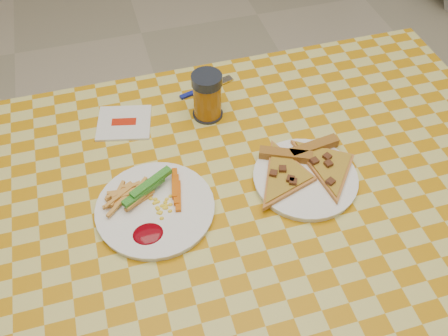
{
  "coord_description": "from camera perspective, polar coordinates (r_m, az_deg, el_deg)",
  "views": [
    {
      "loc": [
        -0.22,
        -0.6,
        1.56
      ],
      "look_at": [
        -0.03,
        0.06,
        0.78
      ],
      "focal_mm": 40.0,
      "sensor_mm": 36.0,
      "label": 1
    }
  ],
  "objects": [
    {
      "name": "table",
      "position": [
        1.09,
        2.18,
        -5.33
      ],
      "size": [
        1.28,
        0.88,
        0.76
      ],
      "color": "silver",
      "rests_on": "ground"
    },
    {
      "name": "plate_left",
      "position": [
        1.01,
        -7.85,
        -4.7
      ],
      "size": [
        0.28,
        0.28,
        0.01
      ],
      "primitive_type": "cylinder",
      "rotation": [
        0.0,
        0.0,
        0.21
      ],
      "color": "white",
      "rests_on": "table"
    },
    {
      "name": "plate_right",
      "position": [
        1.06,
        9.25,
        -1.24
      ],
      "size": [
        0.22,
        0.22,
        0.01
      ],
      "primitive_type": "cylinder",
      "rotation": [
        0.0,
        0.0,
        0.02
      ],
      "color": "white",
      "rests_on": "table"
    },
    {
      "name": "fries_veggies",
      "position": [
        1.0,
        -8.59,
        -3.56
      ],
      "size": [
        0.18,
        0.17,
        0.04
      ],
      "color": "gold",
      "rests_on": "plate_left"
    },
    {
      "name": "pizza_slices",
      "position": [
        1.06,
        9.22,
        -0.03
      ],
      "size": [
        0.29,
        0.26,
        0.02
      ],
      "color": "#BC823A",
      "rests_on": "plate_right"
    },
    {
      "name": "drink_glass",
      "position": [
        1.15,
        -1.93,
        8.2
      ],
      "size": [
        0.07,
        0.07,
        0.12
      ],
      "color": "black",
      "rests_on": "table"
    },
    {
      "name": "napkin",
      "position": [
        1.19,
        -11.35,
        5.09
      ],
      "size": [
        0.14,
        0.14,
        0.01
      ],
      "rotation": [
        0.0,
        0.0,
        -0.23
      ],
      "color": "white",
      "rests_on": "table"
    },
    {
      "name": "fork",
      "position": [
        1.26,
        -1.94,
        9.23
      ],
      "size": [
        0.15,
        0.06,
        0.01
      ],
      "rotation": [
        0.0,
        0.0,
        0.27
      ],
      "color": "navy",
      "rests_on": "table"
    }
  ]
}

